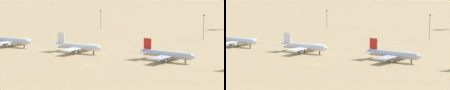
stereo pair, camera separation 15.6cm
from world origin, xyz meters
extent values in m
plane|color=tan|center=(0.00, 0.00, 0.00)|extent=(4000.00, 4000.00, 0.00)
cylinder|color=silver|center=(-84.40, 26.95, 4.02)|extent=(30.70, 4.19, 3.83)
cone|color=silver|center=(-67.74, 27.15, 4.02)|extent=(2.92, 3.67, 3.64)
cube|color=silver|center=(-97.86, 30.63, 4.41)|extent=(3.14, 6.55, 0.34)
cube|color=silver|center=(-83.45, 26.96, 3.45)|extent=(6.87, 30.73, 0.54)
cylinder|color=slate|center=(-82.57, 34.16, 2.11)|extent=(3.47, 2.15, 2.11)
cylinder|color=slate|center=(-82.40, 19.79, 2.11)|extent=(3.47, 2.15, 2.11)
cylinder|color=black|center=(-72.76, 27.09, 1.05)|extent=(0.67, 0.67, 2.11)
cylinder|color=black|center=(-85.87, 29.23, 1.05)|extent=(0.67, 0.67, 2.11)
cylinder|color=black|center=(-85.81, 24.64, 1.05)|extent=(0.67, 0.67, 2.11)
cylinder|color=white|center=(-30.53, 30.40, 3.90)|extent=(29.89, 5.14, 3.72)
cone|color=white|center=(-14.38, 31.17, 3.90)|extent=(2.96, 3.66, 3.53)
cone|color=white|center=(-46.69, 29.62, 4.46)|extent=(3.87, 3.34, 3.16)
cube|color=white|center=(-43.54, 29.77, 8.79)|extent=(4.85, 0.70, 6.04)
cube|color=white|center=(-43.71, 33.49, 4.28)|extent=(3.28, 6.46, 0.33)
cube|color=white|center=(-43.36, 26.06, 4.28)|extent=(3.28, 6.46, 0.33)
cube|color=white|center=(-29.61, 30.44, 3.35)|extent=(7.74, 30.02, 0.52)
cylinder|color=slate|center=(-29.01, 37.45, 2.05)|extent=(3.44, 2.20, 2.05)
cylinder|color=slate|center=(-28.34, 23.52, 2.05)|extent=(3.44, 2.20, 2.05)
cylinder|color=black|center=(-19.24, 30.94, 1.02)|extent=(0.65, 0.65, 2.05)
cylinder|color=black|center=(-32.03, 32.56, 1.02)|extent=(0.65, 0.65, 2.05)
cylinder|color=black|center=(-31.82, 28.10, 1.02)|extent=(0.65, 0.65, 2.05)
cylinder|color=silver|center=(29.09, 34.53, 3.95)|extent=(30.22, 5.01, 3.76)
cone|color=silver|center=(45.44, 33.85, 3.95)|extent=(2.97, 3.69, 3.57)
cone|color=silver|center=(12.75, 35.21, 4.51)|extent=(3.89, 3.35, 3.20)
cube|color=red|center=(15.94, 35.08, 8.89)|extent=(4.90, 0.67, 6.11)
cube|color=silver|center=(16.10, 38.84, 4.33)|extent=(3.27, 6.51, 0.34)
cube|color=silver|center=(15.78, 31.32, 4.33)|extent=(3.27, 6.51, 0.34)
cube|color=silver|center=(30.03, 34.49, 3.39)|extent=(7.64, 30.33, 0.53)
cylinder|color=slate|center=(31.27, 41.50, 2.07)|extent=(3.47, 2.21, 2.07)
cylinder|color=slate|center=(30.68, 27.41, 2.07)|extent=(3.47, 2.21, 2.07)
cylinder|color=black|center=(40.52, 34.05, 1.03)|extent=(0.66, 0.66, 2.07)
cylinder|color=black|center=(27.78, 36.84, 1.03)|extent=(0.66, 0.66, 2.07)
cylinder|color=black|center=(27.59, 32.34, 1.03)|extent=(0.66, 0.66, 2.07)
cylinder|color=#59595E|center=(-96.17, 147.10, 7.78)|extent=(0.36, 0.36, 15.56)
cube|color=#333333|center=(-96.17, 147.10, 15.81)|extent=(1.80, 0.50, 0.50)
cylinder|color=#59595E|center=(9.15, 127.12, 8.98)|extent=(0.36, 0.36, 17.96)
cube|color=#333333|center=(9.15, 127.12, 18.21)|extent=(1.80, 0.50, 0.50)
camera|label=1|loc=(164.89, -221.31, 50.83)|focal=83.91mm
camera|label=2|loc=(165.02, -221.22, 50.83)|focal=83.91mm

